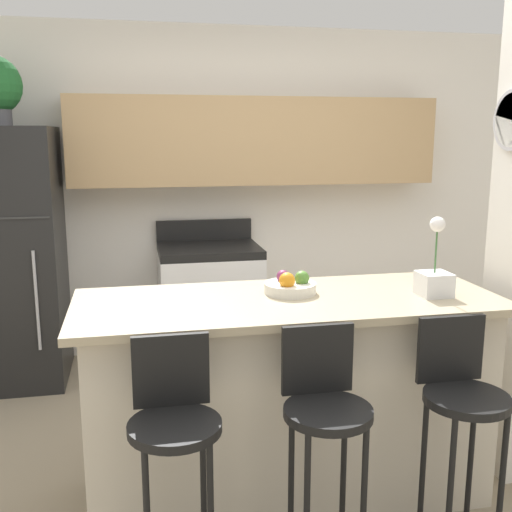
# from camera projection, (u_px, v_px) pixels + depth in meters

# --- Properties ---
(ground_plane) EXTENTS (14.00, 14.00, 0.00)m
(ground_plane) POSITION_uv_depth(u_px,v_px,m) (287.00, 492.00, 2.95)
(ground_plane) COLOR gray
(wall_back) EXTENTS (5.60, 0.38, 2.55)m
(wall_back) POSITION_uv_depth(u_px,v_px,m) (234.00, 172.00, 4.70)
(wall_back) COLOR white
(wall_back) RESTS_ON ground_plane
(counter_bar) EXTENTS (1.96, 0.75, 0.99)m
(counter_bar) POSITION_uv_depth(u_px,v_px,m) (288.00, 397.00, 2.85)
(counter_bar) COLOR beige
(counter_bar) RESTS_ON ground_plane
(refrigerator) EXTENTS (0.74, 0.73, 1.78)m
(refrigerator) POSITION_uv_depth(u_px,v_px,m) (6.00, 258.00, 4.15)
(refrigerator) COLOR black
(refrigerator) RESTS_ON ground_plane
(stove_range) EXTENTS (0.75, 0.62, 1.07)m
(stove_range) POSITION_uv_depth(u_px,v_px,m) (210.00, 304.00, 4.58)
(stove_range) COLOR white
(stove_range) RESTS_ON ground_plane
(bar_stool_left) EXTENTS (0.34, 0.34, 1.00)m
(bar_stool_left) POSITION_uv_depth(u_px,v_px,m) (174.00, 431.00, 2.18)
(bar_stool_left) COLOR black
(bar_stool_left) RESTS_ON ground_plane
(bar_stool_mid) EXTENTS (0.34, 0.34, 1.00)m
(bar_stool_mid) POSITION_uv_depth(u_px,v_px,m) (325.00, 417.00, 2.29)
(bar_stool_mid) COLOR black
(bar_stool_mid) RESTS_ON ground_plane
(bar_stool_right) EXTENTS (0.34, 0.34, 1.00)m
(bar_stool_right) POSITION_uv_depth(u_px,v_px,m) (461.00, 403.00, 2.40)
(bar_stool_right) COLOR black
(bar_stool_right) RESTS_ON ground_plane
(orchid_vase) EXTENTS (0.14, 0.14, 0.37)m
(orchid_vase) POSITION_uv_depth(u_px,v_px,m) (434.00, 276.00, 2.78)
(orchid_vase) COLOR white
(orchid_vase) RESTS_ON counter_bar
(fruit_bowl) EXTENTS (0.25, 0.25, 0.11)m
(fruit_bowl) POSITION_uv_depth(u_px,v_px,m) (290.00, 286.00, 2.83)
(fruit_bowl) COLOR silver
(fruit_bowl) RESTS_ON counter_bar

